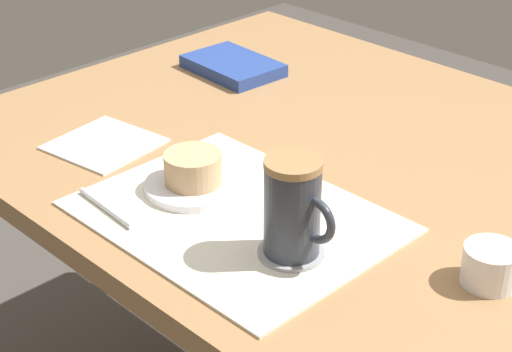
{
  "coord_description": "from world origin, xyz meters",
  "views": [
    {
      "loc": [
        0.76,
        -0.93,
        1.34
      ],
      "look_at": [
        0.02,
        -0.2,
        0.77
      ],
      "focal_mm": 60.0,
      "sensor_mm": 36.0,
      "label": 1
    }
  ],
  "objects_px": {
    "small_book": "(233,66)",
    "pastry_plate": "(194,186)",
    "dining_table": "(335,196)",
    "sugar_bowl": "(491,266)",
    "pastry": "(193,168)",
    "coffee_mug": "(294,207)"
  },
  "relations": [
    {
      "from": "pastry_plate",
      "to": "coffee_mug",
      "type": "xyz_separation_m",
      "value": [
        0.22,
        -0.02,
        0.06
      ]
    },
    {
      "from": "sugar_bowl",
      "to": "small_book",
      "type": "bearing_deg",
      "value": 160.78
    },
    {
      "from": "small_book",
      "to": "sugar_bowl",
      "type": "bearing_deg",
      "value": -15.98
    },
    {
      "from": "dining_table",
      "to": "coffee_mug",
      "type": "bearing_deg",
      "value": -60.55
    },
    {
      "from": "dining_table",
      "to": "sugar_bowl",
      "type": "relative_size",
      "value": 16.9
    },
    {
      "from": "pastry",
      "to": "sugar_bowl",
      "type": "xyz_separation_m",
      "value": [
        0.42,
        0.11,
        -0.01
      ]
    },
    {
      "from": "sugar_bowl",
      "to": "small_book",
      "type": "xyz_separation_m",
      "value": [
        -0.72,
        0.25,
        -0.01
      ]
    },
    {
      "from": "pastry",
      "to": "coffee_mug",
      "type": "xyz_separation_m",
      "value": [
        0.22,
        -0.02,
        0.04
      ]
    },
    {
      "from": "dining_table",
      "to": "small_book",
      "type": "distance_m",
      "value": 0.4
    },
    {
      "from": "dining_table",
      "to": "pastry_plate",
      "type": "bearing_deg",
      "value": -107.26
    },
    {
      "from": "pastry",
      "to": "dining_table",
      "type": "bearing_deg",
      "value": 72.74
    },
    {
      "from": "pastry",
      "to": "coffee_mug",
      "type": "height_order",
      "value": "coffee_mug"
    },
    {
      "from": "small_book",
      "to": "pastry_plate",
      "type": "bearing_deg",
      "value": -46.96
    },
    {
      "from": "coffee_mug",
      "to": "small_book",
      "type": "relative_size",
      "value": 0.72
    },
    {
      "from": "coffee_mug",
      "to": "small_book",
      "type": "xyz_separation_m",
      "value": [
        -0.52,
        0.38,
        -0.06
      ]
    },
    {
      "from": "coffee_mug",
      "to": "small_book",
      "type": "distance_m",
      "value": 0.65
    },
    {
      "from": "sugar_bowl",
      "to": "small_book",
      "type": "distance_m",
      "value": 0.77
    },
    {
      "from": "pastry_plate",
      "to": "sugar_bowl",
      "type": "relative_size",
      "value": 2.03
    },
    {
      "from": "pastry_plate",
      "to": "coffee_mug",
      "type": "bearing_deg",
      "value": -5.68
    },
    {
      "from": "coffee_mug",
      "to": "sugar_bowl",
      "type": "height_order",
      "value": "coffee_mug"
    },
    {
      "from": "pastry_plate",
      "to": "coffee_mug",
      "type": "relative_size",
      "value": 1.09
    },
    {
      "from": "dining_table",
      "to": "sugar_bowl",
      "type": "bearing_deg",
      "value": -19.68
    }
  ]
}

